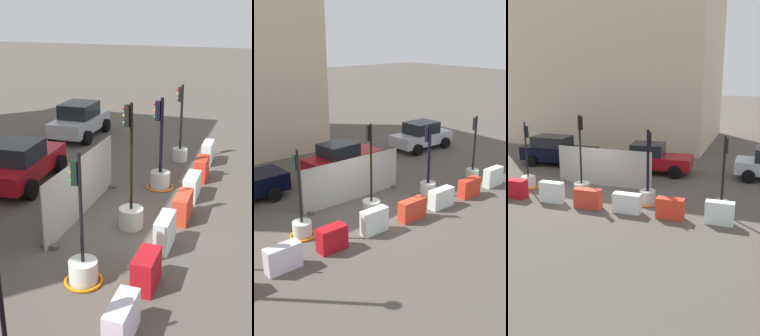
{
  "view_description": "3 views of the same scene",
  "coord_description": "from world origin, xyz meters",
  "views": [
    {
      "loc": [
        -10.88,
        -3.54,
        6.01
      ],
      "look_at": [
        0.96,
        0.52,
        1.4
      ],
      "focal_mm": 47.06,
      "sensor_mm": 36.0,
      "label": 1
    },
    {
      "loc": [
        -8.72,
        -10.92,
        6.76
      ],
      "look_at": [
        0.84,
        0.59,
        1.58
      ],
      "focal_mm": 41.89,
      "sensor_mm": 36.0,
      "label": 2
    },
    {
      "loc": [
        7.58,
        -14.63,
        5.75
      ],
      "look_at": [
        2.28,
        0.46,
        1.38
      ],
      "focal_mm": 40.8,
      "sensor_mm": 36.0,
      "label": 3
    }
  ],
  "objects": [
    {
      "name": "construction_barrier_7",
      "position": [
        6.2,
        -1.18,
        0.44
      ],
      "size": [
        1.06,
        0.39,
        0.88
      ],
      "color": "white",
      "rests_on": "ground_plane"
    },
    {
      "name": "traffic_light_1",
      "position": [
        -3.01,
        0.21,
        0.4
      ],
      "size": [
        0.92,
        0.92,
        3.17
      ],
      "color": "silver",
      "rests_on": "ground_plane"
    },
    {
      "name": "traffic_light_4",
      "position": [
        6.14,
        -0.04,
        0.58
      ],
      "size": [
        0.61,
        0.61,
        3.14
      ],
      "color": "beige",
      "rests_on": "ground_plane"
    },
    {
      "name": "construction_barrier_3",
      "position": [
        -0.88,
        -1.18,
        0.45
      ],
      "size": [
        1.06,
        0.38,
        0.9
      ],
      "color": "white",
      "rests_on": "ground_plane"
    },
    {
      "name": "construction_barrier_6",
      "position": [
        4.35,
        -1.26,
        0.41
      ],
      "size": [
        1.07,
        0.42,
        0.81
      ],
      "color": "red",
      "rests_on": "ground_plane"
    },
    {
      "name": "site_fence_panel",
      "position": [
        0.29,
        1.69,
        0.88
      ],
      "size": [
        4.84,
        0.5,
        1.84
      ],
      "color": "#A1A49C",
      "rests_on": "ground_plane"
    },
    {
      "name": "car_silver_hatchback",
      "position": [
        8.1,
        5.35,
        0.82
      ],
      "size": [
        3.84,
        2.06,
        1.67
      ],
      "color": "#B2B7BE",
      "rests_on": "ground_plane"
    },
    {
      "name": "ground_plane",
      "position": [
        0.0,
        0.0,
        0.0
      ],
      "size": [
        120.0,
        120.0,
        0.0
      ],
      "primitive_type": "plane",
      "color": "#514A43"
    },
    {
      "name": "construction_barrier_4",
      "position": [
        0.88,
        -1.29,
        0.41
      ],
      "size": [
        1.14,
        0.43,
        0.81
      ],
      "color": "red",
      "rests_on": "ground_plane"
    },
    {
      "name": "construction_barrier_1",
      "position": [
        -4.45,
        -1.25,
        0.41
      ],
      "size": [
        1.11,
        0.44,
        0.81
      ],
      "color": "silver",
      "rests_on": "ground_plane"
    },
    {
      "name": "traffic_light_2",
      "position": [
        -0.07,
        0.02,
        0.57
      ],
      "size": [
        0.7,
        0.7,
        3.64
      ],
      "color": "#B0B0A1",
      "rests_on": "ground_plane"
    },
    {
      "name": "construction_barrier_5",
      "position": [
        2.58,
        -1.23,
        0.4
      ],
      "size": [
        1.14,
        0.44,
        0.79
      ],
      "color": "white",
      "rests_on": "ground_plane"
    },
    {
      "name": "car_red_compact",
      "position": [
        1.84,
        4.73,
        0.79
      ],
      "size": [
        4.23,
        2.28,
        1.61
      ],
      "color": "#A21018",
      "rests_on": "ground_plane"
    },
    {
      "name": "traffic_light_3",
      "position": [
        3.06,
        -0.02,
        0.53
      ],
      "size": [
        0.95,
        0.95,
        3.19
      ],
      "color": "#B4B3AB",
      "rests_on": "ground_plane"
    },
    {
      "name": "construction_barrier_2",
      "position": [
        -2.69,
        -1.21,
        0.41
      ],
      "size": [
        0.98,
        0.49,
        0.83
      ],
      "color": "#B3121B",
      "rests_on": "ground_plane"
    }
  ]
}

